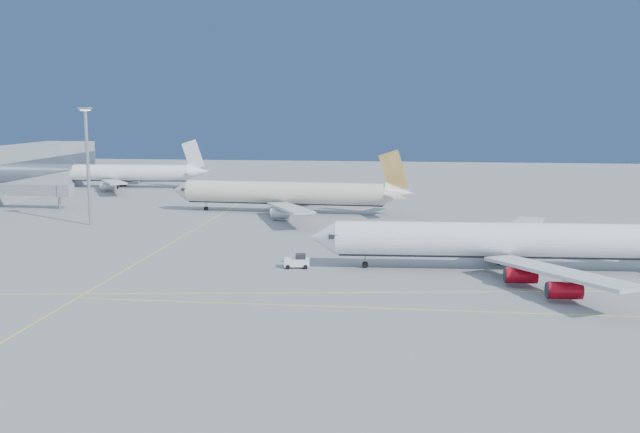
{
  "coord_description": "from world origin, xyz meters",
  "views": [
    {
      "loc": [
        7.6,
        -110.47,
        28.0
      ],
      "look_at": [
        -8.48,
        22.96,
        7.0
      ],
      "focal_mm": 40.0,
      "sensor_mm": 36.0,
      "label": 1
    }
  ],
  "objects_px": {
    "airliner_etihad": "(290,193)",
    "light_mast": "(87,156)",
    "pushback_tug": "(298,261)",
    "airliner_virgin": "(511,241)",
    "airliner_third": "(120,173)"
  },
  "relations": [
    {
      "from": "airliner_etihad",
      "to": "light_mast",
      "type": "relative_size",
      "value": 2.35
    },
    {
      "from": "pushback_tug",
      "to": "airliner_virgin",
      "type": "bearing_deg",
      "value": -2.77
    },
    {
      "from": "airliner_virgin",
      "to": "light_mast",
      "type": "distance_m",
      "value": 99.36
    },
    {
      "from": "airliner_etihad",
      "to": "pushback_tug",
      "type": "relative_size",
      "value": 14.17
    },
    {
      "from": "airliner_third",
      "to": "pushback_tug",
      "type": "bearing_deg",
      "value": -58.76
    },
    {
      "from": "airliner_third",
      "to": "light_mast",
      "type": "bearing_deg",
      "value": -76.07
    },
    {
      "from": "airliner_etihad",
      "to": "airliner_third",
      "type": "height_order",
      "value": "airliner_etihad"
    },
    {
      "from": "airliner_etihad",
      "to": "pushback_tug",
      "type": "distance_m",
      "value": 64.58
    },
    {
      "from": "airliner_etihad",
      "to": "light_mast",
      "type": "height_order",
      "value": "light_mast"
    },
    {
      "from": "airliner_etihad",
      "to": "light_mast",
      "type": "xyz_separation_m",
      "value": [
        -43.76,
        -24.81,
        11.13
      ]
    },
    {
      "from": "airliner_virgin",
      "to": "light_mast",
      "type": "xyz_separation_m",
      "value": [
        -91.92,
        36.01,
        11.17
      ]
    },
    {
      "from": "airliner_etihad",
      "to": "light_mast",
      "type": "distance_m",
      "value": 51.52
    },
    {
      "from": "airliner_virgin",
      "to": "pushback_tug",
      "type": "xyz_separation_m",
      "value": [
        -36.51,
        -2.58,
        -3.98
      ]
    },
    {
      "from": "airliner_virgin",
      "to": "light_mast",
      "type": "height_order",
      "value": "light_mast"
    },
    {
      "from": "pushback_tug",
      "to": "light_mast",
      "type": "height_order",
      "value": "light_mast"
    }
  ]
}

